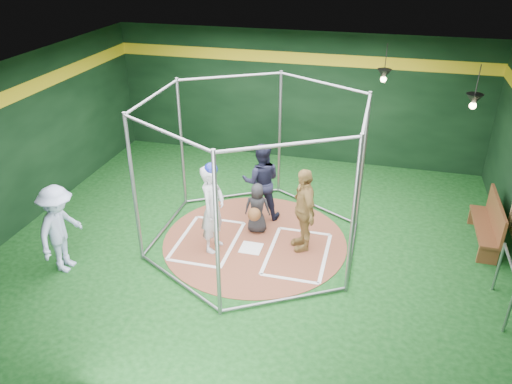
% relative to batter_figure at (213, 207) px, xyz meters
% --- Properties ---
extents(room_shell, '(10.10, 9.10, 3.53)m').
position_rel_batter_figure_xyz_m(room_shell, '(0.73, 0.47, 0.81)').
color(room_shell, '#0C3710').
rests_on(room_shell, ground).
extents(clay_disc, '(3.80, 3.80, 0.01)m').
position_rel_batter_figure_xyz_m(clay_disc, '(0.73, 0.46, -0.94)').
color(clay_disc, brown).
rests_on(clay_disc, ground).
extents(home_plate, '(0.43, 0.43, 0.01)m').
position_rel_batter_figure_xyz_m(home_plate, '(0.73, 0.16, -0.93)').
color(home_plate, white).
rests_on(home_plate, clay_disc).
extents(batter_box_left, '(1.17, 1.77, 0.01)m').
position_rel_batter_figure_xyz_m(batter_box_left, '(-0.22, 0.21, -0.93)').
color(batter_box_left, white).
rests_on(batter_box_left, clay_disc).
extents(batter_box_right, '(1.17, 1.77, 0.01)m').
position_rel_batter_figure_xyz_m(batter_box_right, '(1.68, 0.21, -0.93)').
color(batter_box_right, white).
rests_on(batter_box_right, clay_disc).
extents(batting_cage, '(4.05, 4.67, 3.00)m').
position_rel_batter_figure_xyz_m(batting_cage, '(0.73, 0.46, 0.55)').
color(batting_cage, gray).
rests_on(batting_cage, ground).
extents(pendant_lamp_near, '(0.34, 0.34, 0.90)m').
position_rel_batter_figure_xyz_m(pendant_lamp_near, '(2.93, 4.06, 1.79)').
color(pendant_lamp_near, black).
rests_on(pendant_lamp_near, room_shell).
extents(pendant_lamp_far, '(0.34, 0.34, 0.90)m').
position_rel_batter_figure_xyz_m(pendant_lamp_far, '(4.73, 2.46, 1.79)').
color(pendant_lamp_far, black).
rests_on(pendant_lamp_far, room_shell).
extents(batter_figure, '(0.50, 0.70, 1.89)m').
position_rel_batter_figure_xyz_m(batter_figure, '(0.00, 0.00, 0.00)').
color(batter_figure, silver).
rests_on(batter_figure, clay_disc).
extents(visitor_leopard, '(0.84, 1.10, 1.74)m').
position_rel_batter_figure_xyz_m(visitor_leopard, '(1.72, 0.49, -0.07)').
color(visitor_leopard, tan).
rests_on(visitor_leopard, clay_disc).
extents(catcher_figure, '(0.59, 0.60, 1.11)m').
position_rel_batter_figure_xyz_m(catcher_figure, '(0.68, 0.83, -0.39)').
color(catcher_figure, black).
rests_on(catcher_figure, clay_disc).
extents(umpire, '(0.97, 0.83, 1.75)m').
position_rel_batter_figure_xyz_m(umpire, '(0.61, 1.46, -0.06)').
color(umpire, black).
rests_on(umpire, clay_disc).
extents(bystander_blue, '(0.65, 1.12, 1.74)m').
position_rel_batter_figure_xyz_m(bystander_blue, '(-2.50, -1.34, -0.08)').
color(bystander_blue, '#ADBEE5').
rests_on(bystander_blue, ground).
extents(dugout_bench, '(0.39, 1.68, 0.98)m').
position_rel_batter_figure_xyz_m(dugout_bench, '(5.35, 1.58, -0.45)').
color(dugout_bench, brown).
rests_on(dugout_bench, ground).
extents(steel_railing, '(0.05, 1.15, 0.99)m').
position_rel_batter_figure_xyz_m(steel_railing, '(5.28, -0.54, -0.29)').
color(steel_railing, gray).
rests_on(steel_railing, ground).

